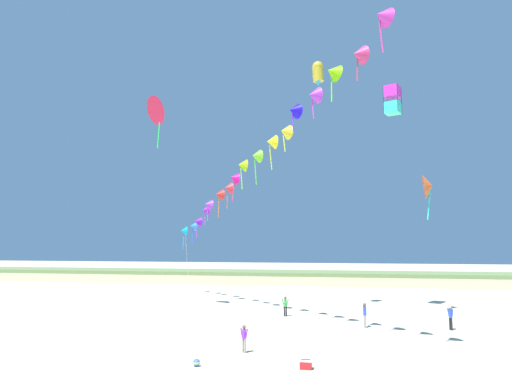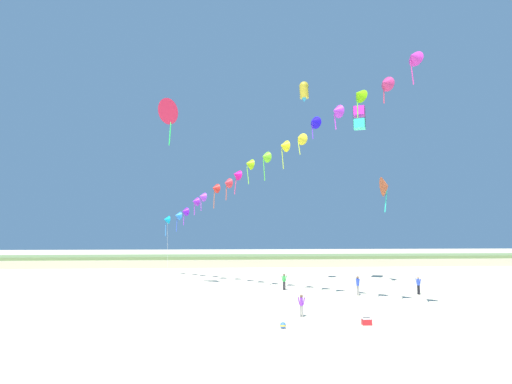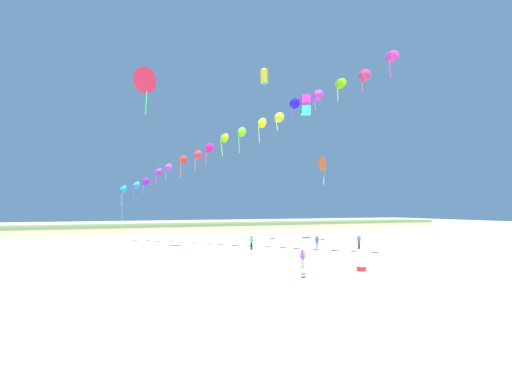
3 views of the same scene
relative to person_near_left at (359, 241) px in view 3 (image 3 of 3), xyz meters
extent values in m
plane|color=beige|center=(-12.41, -13.61, -0.96)|extent=(240.00, 240.00, 0.00)
cube|color=beige|center=(-12.41, 35.03, -0.34)|extent=(120.00, 9.64, 1.25)
cube|color=#6B844C|center=(-12.41, 35.03, 0.46)|extent=(120.00, 8.19, 0.71)
cylinder|color=black|center=(-0.04, 0.06, -0.54)|extent=(0.12, 0.12, 0.84)
cylinder|color=black|center=(0.04, -0.06, -0.54)|extent=(0.12, 0.12, 0.84)
cylinder|color=blue|center=(0.00, 0.00, 0.17)|extent=(0.22, 0.22, 0.59)
cylinder|color=blue|center=(-0.09, 0.17, 0.22)|extent=(0.17, 0.21, 0.56)
cylinder|color=blue|center=(0.09, -0.17, 0.22)|extent=(0.17, 0.21, 0.56)
sphere|color=tan|center=(0.00, 0.00, 0.59)|extent=(0.23, 0.23, 0.23)
cylinder|color=gray|center=(-5.80, -0.22, -0.52)|extent=(0.13, 0.13, 0.88)
cylinder|color=gray|center=(-5.84, -0.07, -0.52)|extent=(0.13, 0.13, 0.88)
cylinder|color=blue|center=(-5.82, -0.15, 0.22)|extent=(0.23, 0.23, 0.62)
cylinder|color=blue|center=(-5.77, -0.34, 0.27)|extent=(0.14, 0.22, 0.59)
cylinder|color=blue|center=(-5.88, 0.04, 0.27)|extent=(0.14, 0.22, 0.59)
sphere|color=brown|center=(-5.82, -0.15, 0.66)|extent=(0.24, 0.24, 0.24)
cylinder|color=gray|center=(-12.70, -9.12, -0.58)|extent=(0.11, 0.11, 0.76)
cylinder|color=gray|center=(-12.82, -9.06, -0.58)|extent=(0.11, 0.11, 0.76)
cylinder|color=purple|center=(-12.76, -9.09, 0.06)|extent=(0.20, 0.20, 0.53)
cylinder|color=purple|center=(-12.60, -9.17, 0.10)|extent=(0.19, 0.15, 0.51)
cylinder|color=purple|center=(-12.91, -9.01, 0.10)|extent=(0.19, 0.15, 0.51)
sphere|color=brown|center=(-12.76, -9.09, 0.44)|extent=(0.20, 0.20, 0.20)
cylinder|color=black|center=(-11.96, 3.92, -0.56)|extent=(0.12, 0.12, 0.81)
cylinder|color=black|center=(-12.10, 3.89, -0.56)|extent=(0.12, 0.12, 0.81)
cylinder|color=green|center=(-12.03, 3.90, 0.14)|extent=(0.21, 0.21, 0.58)
cylinder|color=green|center=(-11.85, 3.94, 0.18)|extent=(0.21, 0.12, 0.55)
cylinder|color=green|center=(-12.22, 3.87, 0.18)|extent=(0.21, 0.12, 0.55)
sphere|color=brown|center=(-12.03, 3.90, 0.54)|extent=(0.22, 0.22, 0.22)
cone|color=#0A9BCF|center=(-25.89, 17.78, 6.52)|extent=(1.18, 1.32, 1.13)
cylinder|color=#398FE5|center=(-25.98, 17.90, 5.30)|extent=(0.10, 0.22, 2.00)
cone|color=#257BEA|center=(-24.25, 16.39, 7.00)|extent=(1.28, 1.34, 1.14)
cylinder|color=blue|center=(-24.34, 16.51, 5.84)|extent=(0.15, 0.14, 1.89)
cone|color=#6D17DF|center=(-23.18, 14.59, 7.44)|extent=(1.28, 1.29, 1.11)
cylinder|color=#AD39E5|center=(-23.26, 14.71, 6.46)|extent=(0.10, 0.09, 1.52)
cone|color=purple|center=(-21.72, 12.87, 8.58)|extent=(1.23, 1.30, 1.11)
cylinder|color=#CA39E5|center=(-21.81, 12.99, 7.64)|extent=(0.11, 0.16, 1.45)
cone|color=purple|center=(-20.79, 10.69, 9.00)|extent=(1.33, 1.38, 1.18)
cylinder|color=#C439E5|center=(-20.87, 10.81, 8.06)|extent=(0.13, 0.23, 1.44)
cone|color=red|center=(-19.20, 9.18, 9.85)|extent=(1.27, 1.31, 1.12)
cylinder|color=orange|center=(-19.29, 9.30, 8.58)|extent=(0.14, 0.21, 2.11)
cone|color=red|center=(-17.82, 7.20, 10.22)|extent=(1.28, 1.30, 1.12)
cylinder|color=#E55639|center=(-17.91, 7.32, 9.15)|extent=(0.10, 0.12, 1.69)
cone|color=#EB0E87|center=(-16.85, 5.58, 10.92)|extent=(1.34, 1.40, 1.20)
cylinder|color=#E5396E|center=(-16.93, 5.70, 9.75)|extent=(0.28, 0.15, 1.90)
cone|color=#98D211|center=(-15.64, 3.50, 11.73)|extent=(1.22, 1.35, 1.16)
cylinder|color=#88E539|center=(-15.73, 3.62, 10.58)|extent=(0.26, 0.28, 1.86)
cone|color=#71D922|center=(-14.12, 1.97, 12.19)|extent=(1.24, 1.30, 1.11)
cylinder|color=#59E539|center=(-14.21, 2.09, 10.90)|extent=(0.22, 0.16, 2.14)
cone|color=yellow|center=(-12.56, 0.02, 12.89)|extent=(1.15, 1.30, 1.10)
cylinder|color=#C5E539|center=(-12.64, 0.14, 11.69)|extent=(0.24, 0.18, 1.96)
cone|color=yellow|center=(-11.28, -1.64, 13.23)|extent=(1.31, 1.33, 1.14)
cylinder|color=#CCE539|center=(-11.37, -1.52, 12.38)|extent=(0.22, 0.22, 1.27)
cone|color=#1A0EE6|center=(-10.44, -3.47, 14.25)|extent=(1.28, 1.30, 1.12)
cylinder|color=#6C39E5|center=(-10.53, -3.35, 13.40)|extent=(0.13, 0.16, 1.27)
cone|color=#AC33D4|center=(-8.93, -5.23, 14.70)|extent=(1.21, 1.33, 1.13)
cylinder|color=#E439E5|center=(-9.02, -5.11, 13.82)|extent=(0.18, 0.14, 1.31)
cone|color=#74D60B|center=(-7.67, -7.14, 15.44)|extent=(1.38, 1.43, 1.23)
cylinder|color=#69E539|center=(-7.76, -7.02, 14.43)|extent=(0.09, 0.10, 1.60)
cone|color=#C62E6D|center=(-6.17, -8.69, 15.80)|extent=(1.25, 1.33, 1.13)
cylinder|color=#E53957|center=(-6.26, -8.57, 14.94)|extent=(0.12, 0.10, 1.29)
cone|color=#CF30B0|center=(-5.00, -10.83, 16.90)|extent=(1.31, 1.38, 1.18)
cylinder|color=#E5399A|center=(-5.08, -10.71, 15.82)|extent=(0.21, 0.12, 1.73)
cylinder|color=silver|center=(-25.81, 18.95, 2.70)|extent=(0.08, 1.91, 7.33)
cone|color=orange|center=(0.25, 7.50, 10.04)|extent=(1.25, 2.33, 2.29)
cone|color=#2DE5C0|center=(0.25, 7.50, 10.06)|extent=(0.74, 1.29, 1.27)
cylinder|color=#2DE5C0|center=(0.25, 7.50, 8.39)|extent=(0.43, 0.13, 2.64)
cylinder|color=gold|center=(-9.18, 6.75, 20.68)|extent=(1.17, 1.11, 1.51)
sphere|color=gold|center=(-9.18, 6.75, 21.34)|extent=(1.04, 1.04, 1.04)
cone|color=#2DADE5|center=(-9.18, 6.75, 19.87)|extent=(1.00, 1.00, 0.80)
sphere|color=black|center=(-9.18, 6.75, 21.64)|extent=(0.22, 0.22, 0.22)
cube|color=#34F0C3|center=(-2.50, 7.74, 17.31)|extent=(1.68, 1.68, 1.05)
cube|color=#E52DC5|center=(-2.50, 7.74, 18.86)|extent=(1.68, 1.68, 1.05)
cylinder|color=black|center=(-2.16, 6.90, 18.08)|extent=(0.04, 0.04, 2.59)
cylinder|color=black|center=(-1.66, 8.08, 18.08)|extent=(0.04, 0.04, 2.59)
cylinder|color=black|center=(-2.84, 8.58, 18.08)|extent=(0.04, 0.04, 2.59)
cylinder|color=black|center=(-3.34, 7.40, 18.08)|extent=(0.04, 0.04, 2.59)
cone|color=#EA2145|center=(-23.75, 4.49, 17.40)|extent=(3.27, 3.08, 2.86)
cone|color=#2DE55B|center=(-23.75, 4.49, 17.42)|extent=(1.83, 1.74, 1.59)
cylinder|color=#2DE55B|center=(-23.75, 4.49, 15.36)|extent=(0.26, 0.25, 3.27)
cube|color=red|center=(-9.16, -11.70, -0.78)|extent=(0.56, 0.40, 0.36)
cube|color=white|center=(-9.16, -11.70, -0.57)|extent=(0.58, 0.41, 0.06)
cylinder|color=black|center=(-9.16, -11.70, -0.51)|extent=(0.45, 0.03, 0.03)
sphere|color=blue|center=(-14.47, -12.21, -0.78)|extent=(0.36, 0.36, 0.36)
cylinder|color=yellow|center=(-14.47, -12.21, -0.78)|extent=(0.36, 0.36, 0.09)
camera|label=1|loc=(-7.36, -34.40, 5.04)|focal=32.00mm
camera|label=2|loc=(-17.93, -36.53, 4.69)|focal=28.00mm
camera|label=3|loc=(-26.33, -32.91, 3.79)|focal=24.00mm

